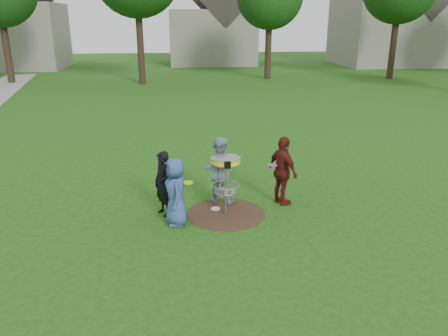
{
  "coord_description": "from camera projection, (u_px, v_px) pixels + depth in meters",
  "views": [
    {
      "loc": [
        -1.14,
        -8.99,
        4.21
      ],
      "look_at": [
        0.0,
        0.3,
        1.0
      ],
      "focal_mm": 35.0,
      "sensor_mm": 36.0,
      "label": 1
    }
  ],
  "objects": [
    {
      "name": "player_grey",
      "position": [
        219.0,
        170.0,
        10.35
      ],
      "size": [
        0.95,
        0.84,
        1.62
      ],
      "primitive_type": "imported",
      "rotation": [
        0.0,
        0.0,
        2.8
      ],
      "color": "#7D90A2",
      "rests_on": "ground"
    },
    {
      "name": "disc_on_grass",
      "position": [
        216.0,
        209.0,
        10.17
      ],
      "size": [
        0.22,
        0.22,
        0.02
      ],
      "primitive_type": "cylinder",
      "color": "silver",
      "rests_on": "ground"
    },
    {
      "name": "disc_golf_basket",
      "position": [
        226.0,
        172.0,
        9.61
      ],
      "size": [
        0.66,
        0.67,
        1.38
      ],
      "color": "#9EA0A5",
      "rests_on": "ground"
    },
    {
      "name": "house_row",
      "position": [
        232.0,
        19.0,
        40.19
      ],
      "size": [
        44.5,
        10.65,
        11.62
      ],
      "color": "gray",
      "rests_on": "ground"
    },
    {
      "name": "dirt_patch",
      "position": [
        226.0,
        214.0,
        9.94
      ],
      "size": [
        1.8,
        1.8,
        0.01
      ],
      "primitive_type": "cylinder",
      "color": "#47331E",
      "rests_on": "ground"
    },
    {
      "name": "player_black",
      "position": [
        163.0,
        184.0,
        9.69
      ],
      "size": [
        0.58,
        0.64,
        1.48
      ],
      "primitive_type": "imported",
      "rotation": [
        0.0,
        0.0,
        -1.02
      ],
      "color": "black",
      "rests_on": "ground"
    },
    {
      "name": "player_maroon",
      "position": [
        283.0,
        171.0,
        10.21
      ],
      "size": [
        0.76,
        1.05,
        1.66
      ],
      "primitive_type": "imported",
      "rotation": [
        0.0,
        0.0,
        1.98
      ],
      "color": "#541713",
      "rests_on": "ground"
    },
    {
      "name": "held_discs",
      "position": [
        215.0,
        172.0,
        9.75
      ],
      "size": [
        2.46,
        0.95,
        0.13
      ],
      "color": "#A2CF17",
      "rests_on": "ground"
    },
    {
      "name": "ground",
      "position": [
        226.0,
        214.0,
        9.94
      ],
      "size": [
        100.0,
        100.0,
        0.0
      ],
      "primitive_type": "plane",
      "color": "#19470F",
      "rests_on": "ground"
    },
    {
      "name": "player_blue",
      "position": [
        176.0,
        192.0,
        9.22
      ],
      "size": [
        0.56,
        0.78,
        1.48
      ],
      "primitive_type": "imported",
      "rotation": [
        0.0,
        0.0,
        -1.43
      ],
      "color": "#314C88",
      "rests_on": "ground"
    }
  ]
}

